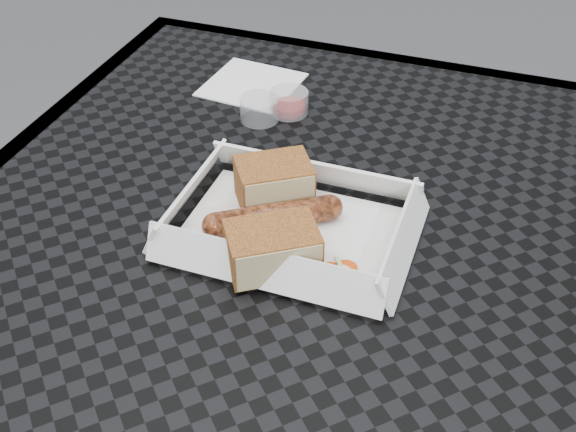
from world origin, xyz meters
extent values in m
cube|color=black|center=(0.00, 0.00, 0.74)|extent=(0.80, 0.80, 0.01)
cube|color=black|center=(0.00, 0.39, 0.73)|extent=(0.80, 0.03, 0.03)
cube|color=black|center=(-0.39, 0.00, 0.73)|extent=(0.03, 0.80, 0.03)
cylinder|color=black|center=(-0.35, 0.35, 0.36)|extent=(0.03, 0.03, 0.73)
cube|color=white|center=(-0.01, -0.04, 0.75)|extent=(0.22, 0.15, 0.00)
cylinder|color=brown|center=(-0.03, -0.04, 0.76)|extent=(0.12, 0.09, 0.03)
sphere|color=brown|center=(0.02, -0.01, 0.76)|extent=(0.03, 0.03, 0.03)
sphere|color=brown|center=(-0.08, -0.08, 0.76)|extent=(0.03, 0.03, 0.03)
cube|color=#935724|center=(-0.05, 0.00, 0.77)|extent=(0.10, 0.09, 0.05)
cube|color=#935724|center=(-0.01, -0.10, 0.77)|extent=(0.10, 0.10, 0.04)
cylinder|color=#DC4609|center=(0.05, -0.09, 0.75)|extent=(0.02, 0.02, 0.00)
torus|color=white|center=(0.06, -0.09, 0.75)|extent=(0.02, 0.02, 0.00)
cube|color=#B2D17F|center=(0.06, -0.08, 0.75)|extent=(0.02, 0.02, 0.00)
cube|color=white|center=(-0.17, 0.24, 0.75)|extent=(0.13, 0.13, 0.00)
cylinder|color=maroon|center=(-0.10, 0.19, 0.76)|extent=(0.05, 0.05, 0.03)
cylinder|color=silver|center=(-0.13, 0.16, 0.76)|extent=(0.05, 0.05, 0.03)
camera|label=1|loc=(0.18, -0.58, 1.23)|focal=45.00mm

